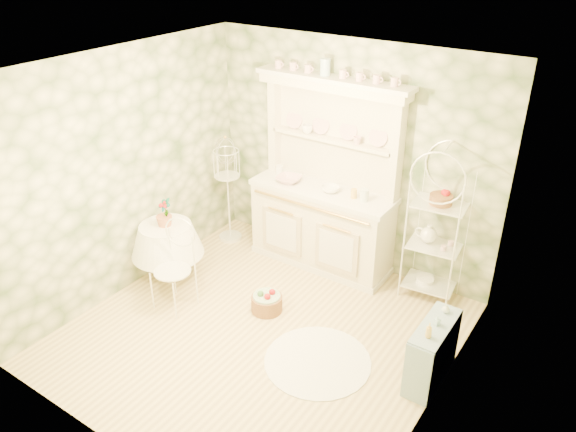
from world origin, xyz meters
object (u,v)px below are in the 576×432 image
Objects in this scene: kitchen_dresser at (323,178)px; bakers_rack at (437,226)px; birdcage_stand at (228,190)px; round_table at (169,256)px; floor_basket at (267,301)px; side_shelf at (432,353)px; cafe_chair at (173,276)px.

kitchen_dresser reaches higher than bakers_rack.
birdcage_stand is (-1.31, -0.17, -0.44)m from kitchen_dresser.
kitchen_dresser reaches higher than round_table.
floor_basket is at bearing 5.65° from round_table.
floor_basket is (-1.85, -0.01, -0.17)m from side_shelf.
cafe_chair is at bearing -117.27° from kitchen_dresser.
round_table is (-3.18, -0.14, 0.02)m from side_shelf.
birdcage_stand is (-0.01, 1.14, 0.40)m from round_table.
floor_basket is (1.32, 0.13, -0.18)m from round_table.
side_shelf is 3.37m from birdcage_stand.
floor_basket is at bearing -177.31° from side_shelf.
kitchen_dresser reaches higher than birdcage_stand.
cafe_chair reaches higher than round_table.
bakers_rack is 4.68× the size of floor_basket.
birdcage_stand is 3.70× the size of floor_basket.
side_shelf is 3.18m from round_table.
side_shelf is at bearing 2.61° from round_table.
side_shelf is (0.50, -1.25, -0.60)m from bakers_rack.
round_table is at bearing -175.13° from side_shelf.
bakers_rack is 1.27× the size of birdcage_stand.
kitchen_dresser is at bearing 150.55° from side_shelf.
bakers_rack is 2.89m from cafe_chair.
bakers_rack is at bearing 27.56° from round_table.
floor_basket is at bearing 12.16° from cafe_chair.
cafe_chair reaches higher than side_shelf.
side_shelf is at bearing -31.72° from kitchen_dresser.
birdcage_stand is at bearing 164.95° from side_shelf.
cafe_chair is at bearing -73.28° from birdcage_stand.
side_shelf is at bearing -6.44° from cafe_chair.
birdcage_stand is (-2.69, -0.26, -0.19)m from bakers_rack.
bakers_rack is 2.28× the size of cafe_chair.
cafe_chair is 1.05m from floor_basket.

